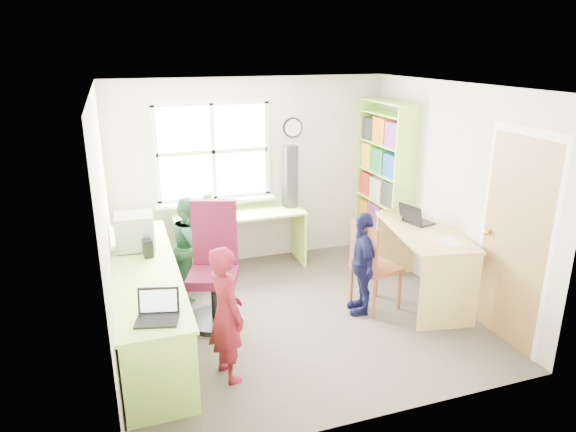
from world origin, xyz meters
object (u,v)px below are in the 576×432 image
at_px(bookshelf, 384,186).
at_px(wooden_chair, 371,263).
at_px(l_desk, 172,309).
at_px(right_desk, 423,249).
at_px(person_red, 226,314).
at_px(laptop_right, 415,219).
at_px(potted_plant, 206,205).
at_px(crt_monitor, 135,232).
at_px(swivel_chair, 214,271).
at_px(person_navy, 362,263).
at_px(person_green, 192,246).
at_px(laptop_left, 158,312).
at_px(cd_tower, 290,176).

bearing_deg(bookshelf, wooden_chair, -122.56).
bearing_deg(wooden_chair, l_desk, 170.68).
bearing_deg(right_desk, bookshelf, 92.91).
bearing_deg(person_red, laptop_right, -82.92).
bearing_deg(potted_plant, crt_monitor, -136.89).
xyz_separation_m(bookshelf, crt_monitor, (-3.20, -0.59, -0.06)).
height_order(swivel_chair, person_navy, swivel_chair).
bearing_deg(right_desk, person_green, 168.96).
xyz_separation_m(bookshelf, laptop_right, (-0.16, -1.02, -0.12)).
height_order(swivel_chair, crt_monitor, swivel_chair).
xyz_separation_m(l_desk, laptop_right, (2.80, 0.45, 0.43)).
bearing_deg(person_green, potted_plant, -5.69).
bearing_deg(laptop_left, swivel_chair, 74.68).
bearing_deg(laptop_left, cd_tower, 65.67).
distance_m(l_desk, cd_tower, 2.58).
xyz_separation_m(wooden_chair, laptop_left, (-2.29, -0.84, 0.26)).
relative_size(right_desk, bookshelf, 0.73).
distance_m(swivel_chair, person_green, 0.68).
distance_m(laptop_right, potted_plant, 2.50).
xyz_separation_m(laptop_right, potted_plant, (-2.16, 1.25, 0.02)).
bearing_deg(cd_tower, potted_plant, 177.14).
bearing_deg(potted_plant, cd_tower, 3.13).
height_order(right_desk, person_green, person_green).
distance_m(bookshelf, person_green, 2.64).
bearing_deg(right_desk, swivel_chair, -176.63).
height_order(l_desk, wooden_chair, wooden_chair).
bearing_deg(wooden_chair, cd_tower, 89.33).
bearing_deg(person_navy, laptop_left, -55.13).
bearing_deg(swivel_chair, person_red, -75.79).
bearing_deg(cd_tower, right_desk, -61.82).
relative_size(wooden_chair, person_navy, 0.88).
relative_size(l_desk, right_desk, 1.92).
xyz_separation_m(crt_monitor, cd_tower, (1.99, 0.88, 0.22)).
bearing_deg(potted_plant, person_green, -117.00).
distance_m(laptop_left, potted_plant, 2.50).
height_order(wooden_chair, potted_plant, potted_plant).
relative_size(person_green, person_navy, 1.03).
relative_size(crt_monitor, laptop_left, 1.06).
relative_size(bookshelf, laptop_right, 5.33).
xyz_separation_m(bookshelf, person_green, (-2.59, -0.30, -0.42)).
bearing_deg(l_desk, bookshelf, 26.43).
height_order(l_desk, crt_monitor, crt_monitor).
bearing_deg(person_green, laptop_left, -174.83).
xyz_separation_m(crt_monitor, person_navy, (2.26, -0.71, -0.37)).
height_order(laptop_right, person_green, person_green).
bearing_deg(laptop_right, bookshelf, -22.99).
xyz_separation_m(swivel_chair, potted_plant, (0.15, 1.20, 0.36)).
bearing_deg(wooden_chair, bookshelf, 43.43).
relative_size(laptop_left, cd_tower, 0.46).
xyz_separation_m(laptop_right, cd_tower, (-1.05, 1.31, 0.27)).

